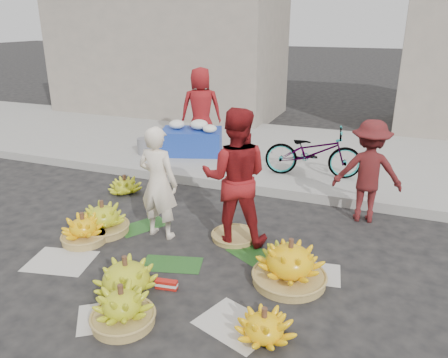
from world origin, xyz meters
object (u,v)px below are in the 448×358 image
(flower_table, at_px, (192,140))
(bicycle, at_px, (313,152))
(vendor_cream, at_px, (158,183))
(banana_bunch_4, at_px, (290,263))
(banana_bunch_0, at_px, (84,230))

(flower_table, bearing_deg, bicycle, -28.46)
(vendor_cream, relative_size, flower_table, 1.10)
(banana_bunch_4, bearing_deg, flower_table, 128.36)
(vendor_cream, height_order, flower_table, vendor_cream)
(banana_bunch_0, height_order, banana_bunch_4, banana_bunch_4)
(vendor_cream, distance_m, flower_table, 3.18)
(flower_table, xyz_separation_m, bicycle, (2.38, -0.44, 0.14))
(flower_table, relative_size, bicycle, 0.83)
(banana_bunch_0, relative_size, flower_table, 0.42)
(banana_bunch_0, xyz_separation_m, bicycle, (2.19, 3.06, 0.37))
(banana_bunch_0, distance_m, flower_table, 3.51)
(vendor_cream, bearing_deg, banana_bunch_0, 35.68)
(banana_bunch_4, relative_size, bicycle, 0.54)
(vendor_cream, bearing_deg, bicycle, -114.93)
(flower_table, bearing_deg, vendor_cream, -89.95)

